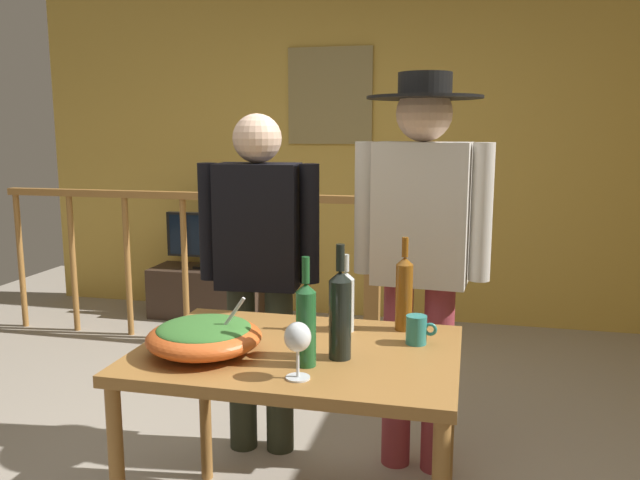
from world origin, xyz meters
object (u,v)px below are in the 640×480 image
object	(u,v)px
person_standing_right	(421,238)
wine_bottle_amber	(404,292)
wine_glass	(298,339)
mug_teal	(417,330)
framed_picture	(330,96)
wine_bottle_dark	(340,313)
salad_bowl	(204,335)
flat_screen_tv	(205,236)
tv_console	(208,292)
serving_table	(298,371)
person_standing_left	(259,259)
stair_railing	(242,250)
wine_bottle_green	(306,322)
wine_bottle_clear	(346,300)

from	to	relation	value
person_standing_right	wine_bottle_amber	bearing A→B (deg)	90.26
wine_glass	mug_teal	bearing A→B (deg)	51.39
framed_picture	wine_glass	size ratio (longest dim) A/B	4.15
wine_bottle_amber	wine_bottle_dark	bearing A→B (deg)	-116.13
salad_bowl	mug_teal	distance (m)	0.74
flat_screen_tv	salad_bowl	xyz separation A→B (m)	(1.19, -2.76, 0.15)
tv_console	mug_teal	distance (m)	3.21
flat_screen_tv	salad_bowl	world-z (taller)	salad_bowl
serving_table	person_standing_left	size ratio (longest dim) A/B	0.70
framed_picture	mug_teal	size ratio (longest dim) A/B	6.74
wine_bottle_amber	person_standing_right	xyz separation A→B (m)	(0.03, 0.37, 0.15)
tv_console	wine_glass	xyz separation A→B (m)	(1.56, -2.93, 0.68)
wine_glass	person_standing_left	xyz separation A→B (m)	(-0.44, 0.93, 0.04)
stair_railing	wine_bottle_green	world-z (taller)	stair_railing
stair_railing	mug_teal	size ratio (longest dim) A/B	25.41
wine_bottle_clear	wine_glass	bearing A→B (deg)	-95.87
serving_table	wine_bottle_green	distance (m)	0.28
wine_bottle_clear	person_standing_left	world-z (taller)	person_standing_left
tv_console	person_standing_right	size ratio (longest dim) A/B	0.52
framed_picture	wine_bottle_dark	xyz separation A→B (m)	(0.70, -3.02, -0.85)
framed_picture	wine_bottle_amber	bearing A→B (deg)	-71.85
serving_table	wine_bottle_amber	distance (m)	0.50
wine_bottle_amber	wine_bottle_green	bearing A→B (deg)	-120.85
serving_table	wine_bottle_dark	world-z (taller)	wine_bottle_dark
mug_teal	person_standing_left	distance (m)	0.93
tv_console	person_standing_left	bearing A→B (deg)	-60.67
framed_picture	mug_teal	distance (m)	3.12
salad_bowl	person_standing_right	distance (m)	1.06
salad_bowl	wine_bottle_clear	world-z (taller)	wine_bottle_clear
stair_railing	person_standing_right	xyz separation A→B (m)	(1.34, -1.42, 0.37)
tv_console	wine_bottle_dark	distance (m)	3.27
wine_bottle_green	person_standing_right	bearing A→B (deg)	70.11
framed_picture	wine_bottle_dark	distance (m)	3.21
stair_railing	salad_bowl	world-z (taller)	stair_railing
framed_picture	stair_railing	world-z (taller)	framed_picture
salad_bowl	mug_teal	xyz separation A→B (m)	(0.70, 0.26, -0.01)
framed_picture	person_standing_left	xyz separation A→B (m)	(0.17, -2.29, -0.84)
flat_screen_tv	wine_bottle_dark	world-z (taller)	wine_bottle_dark
framed_picture	salad_bowl	size ratio (longest dim) A/B	1.90
flat_screen_tv	person_standing_left	distance (m)	2.28
stair_railing	mug_teal	distance (m)	2.38
stair_railing	wine_bottle_dark	distance (m)	2.44
wine_bottle_green	person_standing_left	xyz separation A→B (m)	(-0.43, 0.82, 0.02)
flat_screen_tv	tv_console	bearing A→B (deg)	90.00
tv_console	mug_teal	xyz separation A→B (m)	(1.89, -2.52, 0.61)
framed_picture	salad_bowl	bearing A→B (deg)	-85.56
flat_screen_tv	salad_bowl	distance (m)	3.00
wine_bottle_dark	person_standing_left	xyz separation A→B (m)	(-0.53, 0.73, 0.01)
framed_picture	serving_table	world-z (taller)	framed_picture
wine_glass	wine_bottle_clear	size ratio (longest dim) A/B	0.61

